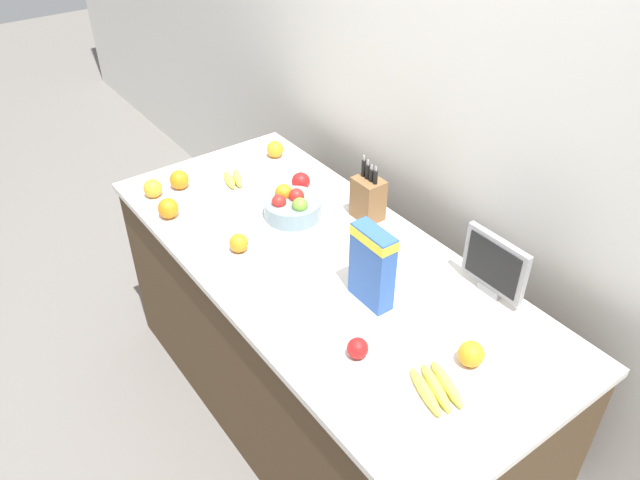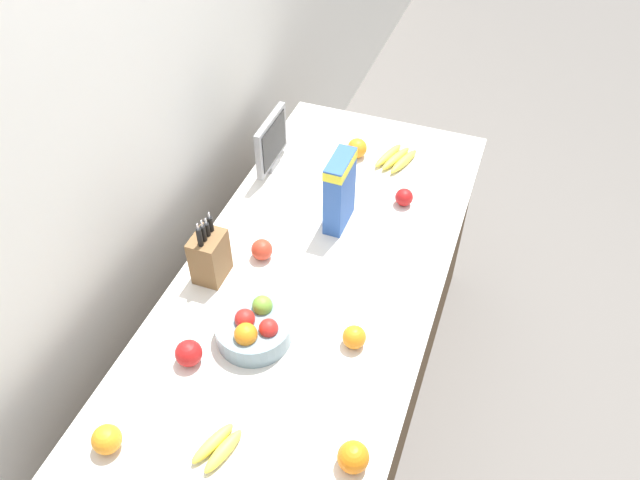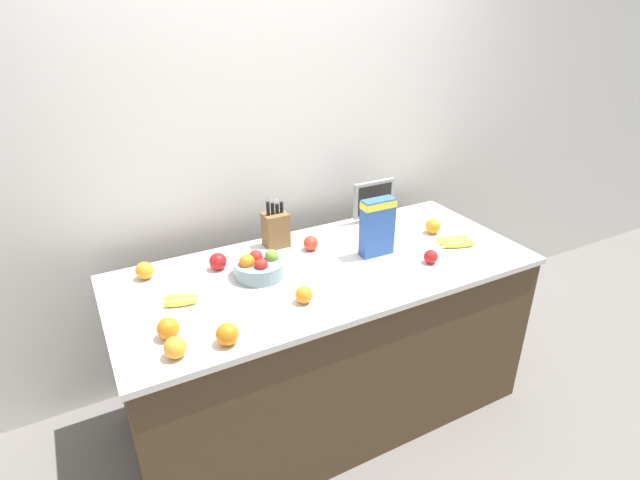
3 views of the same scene
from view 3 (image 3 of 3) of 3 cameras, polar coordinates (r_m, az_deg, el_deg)
name	(u,v)px [view 3 (image 3 of 3)]	position (r m, az deg, el deg)	size (l,w,h in m)	color
ground_plane	(325,406)	(2.95, 0.62, -18.39)	(14.00, 14.00, 0.00)	slate
wall_back	(269,151)	(2.81, -5.80, 10.06)	(9.00, 0.06, 2.60)	silver
counter	(326,341)	(2.66, 0.67, -11.50)	(2.03, 0.89, 0.89)	#4C3823
knife_block	(276,229)	(2.59, -5.08, 1.24)	(0.12, 0.10, 0.28)	brown
small_monitor	(374,200)	(2.89, 6.15, 4.60)	(0.26, 0.03, 0.24)	gray
cereal_box	(377,225)	(2.48, 6.58, 1.73)	(0.17, 0.07, 0.30)	#2D56A8
fruit_bowl	(259,266)	(2.34, -6.99, -3.01)	(0.24, 0.24, 0.12)	gray
banana_bunch_left	(456,241)	(2.72, 15.26, -0.14)	(0.21, 0.16, 0.04)	yellow
banana_bunch_right	(181,300)	(2.21, -15.63, -6.57)	(0.17, 0.12, 0.04)	yellow
apple_rear	(311,243)	(2.56, -1.06, -0.36)	(0.08, 0.08, 0.08)	red
apple_middle	(431,257)	(2.49, 12.55, -1.86)	(0.07, 0.07, 0.07)	red
apple_by_knife_block	(218,261)	(2.43, -11.59, -2.40)	(0.08, 0.08, 0.08)	red
orange_front_left	(433,226)	(2.81, 12.79, 1.55)	(0.08, 0.08, 0.08)	orange
orange_back_center	(175,348)	(1.91, -16.23, -11.72)	(0.08, 0.08, 0.08)	orange
orange_front_center	(145,271)	(2.44, -19.41, -3.31)	(0.08, 0.08, 0.08)	orange
orange_near_bowl	(227,334)	(1.92, -10.55, -10.53)	(0.09, 0.09, 0.09)	orange
orange_mid_right	(304,295)	(2.13, -1.86, -6.28)	(0.08, 0.08, 0.08)	orange
orange_front_right	(168,328)	(2.01, -16.97, -9.65)	(0.09, 0.09, 0.09)	orange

